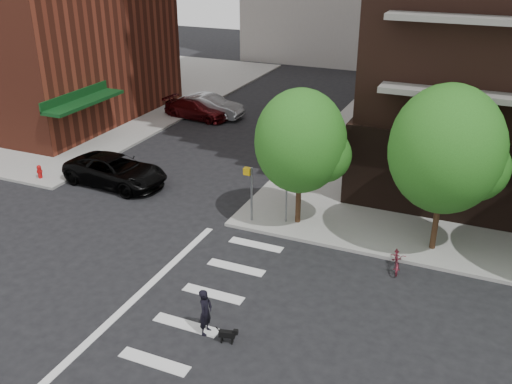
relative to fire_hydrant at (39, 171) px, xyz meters
name	(u,v)px	position (x,y,z in m)	size (l,w,h in m)	color
ground	(114,304)	(10.50, -7.80, -0.55)	(120.00, 120.00, 0.00)	black
sidewalk_nw	(44,88)	(-14.00, 15.70, -0.48)	(31.00, 33.00, 0.15)	gray
crosswalk	(166,319)	(12.71, -7.80, -0.55)	(3.85, 13.00, 0.01)	silver
tree_a	(300,141)	(14.50, 0.70, 3.49)	(4.00, 4.00, 5.90)	#301E11
tree_b	(446,149)	(20.50, 0.70, 3.99)	(4.50, 4.50, 6.65)	#301E11
pedestrian_signal	(259,186)	(12.82, 0.12, 1.30)	(2.18, 0.67, 2.60)	slate
fire_hydrant	(39,171)	(0.00, 0.00, 0.00)	(0.24, 0.24, 0.73)	#A50C0C
parked_car_black	(116,171)	(4.12, 1.20, 0.24)	(5.67, 2.62, 1.58)	black
parked_car_maroon	(197,109)	(2.30, 13.34, 0.16)	(4.92, 2.00, 1.43)	#480D0F
parked_car_silver	(209,106)	(2.97, 14.02, 0.26)	(4.95, 1.73, 1.63)	#9B9FA3
scooter	(397,259)	(19.39, -1.30, -0.11)	(0.58, 1.67, 0.87)	maroon
dog_walker	(206,312)	(14.32, -7.87, 0.28)	(0.40, 0.61, 1.67)	black
dog	(228,334)	(15.22, -8.05, -0.21)	(0.66, 0.29, 0.55)	black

